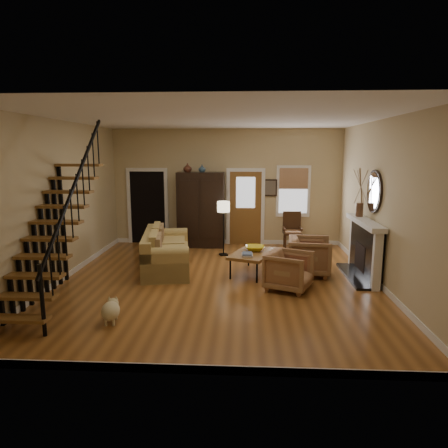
# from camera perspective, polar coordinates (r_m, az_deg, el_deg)

# --- Properties ---
(room) EXTENTS (7.00, 7.33, 3.30)m
(room) POSITION_cam_1_polar(r_m,az_deg,el_deg) (9.80, -2.57, 3.51)
(room) COLOR #995C27
(room) RESTS_ON ground
(staircase) EXTENTS (0.94, 2.80, 3.20)m
(staircase) POSITION_cam_1_polar(r_m,az_deg,el_deg) (7.49, -23.36, 1.27)
(staircase) COLOR brown
(staircase) RESTS_ON ground
(fireplace) EXTENTS (0.33, 1.95, 2.30)m
(fireplace) POSITION_cam_1_polar(r_m,az_deg,el_deg) (9.01, 19.67, -2.65)
(fireplace) COLOR black
(fireplace) RESTS_ON ground
(armoire) EXTENTS (1.30, 0.60, 2.10)m
(armoire) POSITION_cam_1_polar(r_m,az_deg,el_deg) (11.26, -3.30, 2.06)
(armoire) COLOR black
(armoire) RESTS_ON ground
(vase_a) EXTENTS (0.24, 0.24, 0.25)m
(vase_a) POSITION_cam_1_polar(r_m,az_deg,el_deg) (11.09, -5.23, 8.00)
(vase_a) COLOR #4C2619
(vase_a) RESTS_ON armoire
(vase_b) EXTENTS (0.20, 0.20, 0.21)m
(vase_b) POSITION_cam_1_polar(r_m,az_deg,el_deg) (11.04, -3.16, 7.92)
(vase_b) COLOR #334C60
(vase_b) RESTS_ON armoire
(sofa) EXTENTS (1.35, 2.42, 0.85)m
(sofa) POSITION_cam_1_polar(r_m,az_deg,el_deg) (9.26, -8.20, -3.78)
(sofa) COLOR tan
(sofa) RESTS_ON ground
(coffee_table) EXTENTS (1.15, 1.46, 0.49)m
(coffee_table) POSITION_cam_1_polar(r_m,az_deg,el_deg) (8.87, 4.09, -5.57)
(coffee_table) COLOR brown
(coffee_table) RESTS_ON ground
(bowl) EXTENTS (0.44, 0.44, 0.11)m
(bowl) POSITION_cam_1_polar(r_m,az_deg,el_deg) (8.93, 4.42, -3.47)
(bowl) COLOR yellow
(bowl) RESTS_ON coffee_table
(books) EXTENTS (0.23, 0.32, 0.06)m
(books) POSITION_cam_1_polar(r_m,az_deg,el_deg) (8.50, 3.34, -4.34)
(books) COLOR beige
(books) RESTS_ON coffee_table
(armchair_left) EXTENTS (1.08, 1.07, 0.75)m
(armchair_left) POSITION_cam_1_polar(r_m,az_deg,el_deg) (7.93, 9.28, -6.61)
(armchair_left) COLOR brown
(armchair_left) RESTS_ON ground
(armchair_right) EXTENTS (1.01, 0.98, 0.83)m
(armchair_right) POSITION_cam_1_polar(r_m,az_deg,el_deg) (8.94, 12.11, -4.51)
(armchair_right) COLOR brown
(armchair_right) RESTS_ON ground
(floor_lamp) EXTENTS (0.40, 0.40, 1.41)m
(floor_lamp) POSITION_cam_1_polar(r_m,az_deg,el_deg) (10.29, -0.08, -0.66)
(floor_lamp) COLOR black
(floor_lamp) RESTS_ON ground
(side_chair) EXTENTS (0.54, 0.54, 1.02)m
(side_chair) POSITION_cam_1_polar(r_m,az_deg,el_deg) (11.16, 9.74, -0.97)
(side_chair) COLOR #3D2413
(side_chair) RESTS_ON ground
(dog) EXTENTS (0.36, 0.52, 0.35)m
(dog) POSITION_cam_1_polar(r_m,az_deg,el_deg) (6.67, -15.90, -12.03)
(dog) COLOR beige
(dog) RESTS_ON ground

